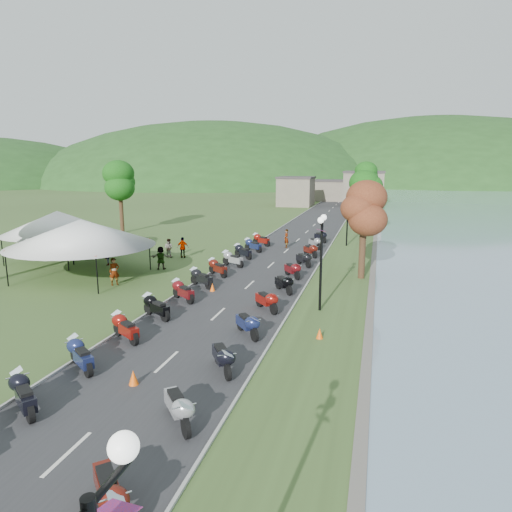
% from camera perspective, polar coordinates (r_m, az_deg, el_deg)
% --- Properties ---
extents(road, '(7.00, 120.00, 0.02)m').
position_cam_1_polar(road, '(46.55, 5.25, 1.98)').
color(road, '#303032').
rests_on(road, ground).
extents(hills_backdrop, '(360.00, 120.00, 76.00)m').
position_cam_1_polar(hills_backdrop, '(205.55, 13.02, 9.08)').
color(hills_backdrop, '#285621').
rests_on(hills_backdrop, ground).
extents(far_building, '(18.00, 16.00, 5.00)m').
position_cam_1_polar(far_building, '(90.93, 8.94, 8.11)').
color(far_building, '#766D5B').
rests_on(far_building, ground).
extents(moto_row_left, '(2.60, 42.05, 1.10)m').
position_cam_1_polar(moto_row_left, '(24.89, -10.68, -5.33)').
color(moto_row_left, '#331411').
rests_on(moto_row_left, ground).
extents(moto_row_right, '(2.60, 43.22, 1.10)m').
position_cam_1_polar(moto_row_right, '(25.94, 2.50, -4.45)').
color(moto_row_right, '#331411').
rests_on(moto_row_right, ground).
extents(vendor_tent_main, '(6.53, 6.53, 4.00)m').
position_cam_1_polar(vendor_tent_main, '(33.04, -20.88, 0.86)').
color(vendor_tent_main, white).
rests_on(vendor_tent_main, ground).
extents(vendor_tent_side, '(5.74, 5.74, 4.00)m').
position_cam_1_polar(vendor_tent_side, '(39.59, -23.39, 2.32)').
color(vendor_tent_side, white).
rests_on(vendor_tent_side, ground).
extents(tree_lakeside, '(2.71, 2.71, 7.52)m').
position_cam_1_polar(tree_lakeside, '(31.18, 13.29, 3.98)').
color(tree_lakeside, '#1B6315').
rests_on(tree_lakeside, ground).
extents(pedestrian_a, '(0.79, 0.80, 1.78)m').
position_cam_1_polar(pedestrian_a, '(30.73, -17.20, -3.48)').
color(pedestrian_a, slate).
rests_on(pedestrian_a, ground).
extents(pedestrian_b, '(0.80, 0.49, 1.57)m').
position_cam_1_polar(pedestrian_b, '(38.64, -10.81, -0.16)').
color(pedestrian_b, slate).
rests_on(pedestrian_b, ground).
extents(pedestrian_c, '(0.83, 1.09, 1.56)m').
position_cam_1_polar(pedestrian_c, '(36.81, -18.08, -1.11)').
color(pedestrian_c, slate).
rests_on(pedestrian_c, ground).
extents(traffic_cone_near, '(0.35, 0.35, 0.55)m').
position_cam_1_polar(traffic_cone_near, '(17.15, -15.07, -14.48)').
color(traffic_cone_near, '#F2590C').
rests_on(traffic_cone_near, ground).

